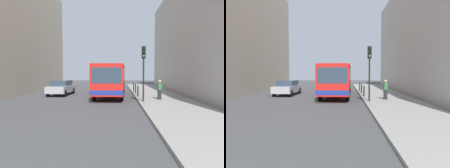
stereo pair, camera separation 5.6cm
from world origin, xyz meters
TOP-DOWN VIEW (x-y plane):
  - ground_plane at (0.00, 0.00)m, footprint 80.00×80.00m
  - sidewalk at (5.40, 0.00)m, footprint 4.40×40.00m
  - building_right at (11.50, 4.00)m, footprint 7.00×32.00m
  - bus at (1.00, 2.70)m, footprint 2.97×11.11m
  - car_beside_bus at (-4.06, 3.07)m, footprint 2.06×4.49m
  - traffic_light at (3.55, -2.71)m, footprint 0.28×0.33m
  - bollard_near at (3.45, 0.73)m, footprint 0.11×0.11m
  - bollard_mid at (3.45, 3.49)m, footprint 0.11×0.11m
  - bollard_far at (3.45, 6.25)m, footprint 0.11×0.11m
  - pedestrian_near_signal at (4.98, -1.48)m, footprint 0.38×0.38m

SIDE VIEW (x-z plane):
  - ground_plane at x=0.00m, z-range 0.00..0.00m
  - sidewalk at x=5.40m, z-range 0.00..0.15m
  - bollard_near at x=3.45m, z-range 0.15..1.10m
  - bollard_mid at x=3.45m, z-range 0.15..1.10m
  - bollard_far at x=3.45m, z-range 0.15..1.10m
  - car_beside_bus at x=-4.06m, z-range 0.04..1.52m
  - pedestrian_near_signal at x=4.98m, z-range 0.14..1.72m
  - bus at x=1.00m, z-range 0.23..3.23m
  - traffic_light at x=3.55m, z-range 0.96..5.06m
  - building_right at x=11.50m, z-range 0.00..12.33m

